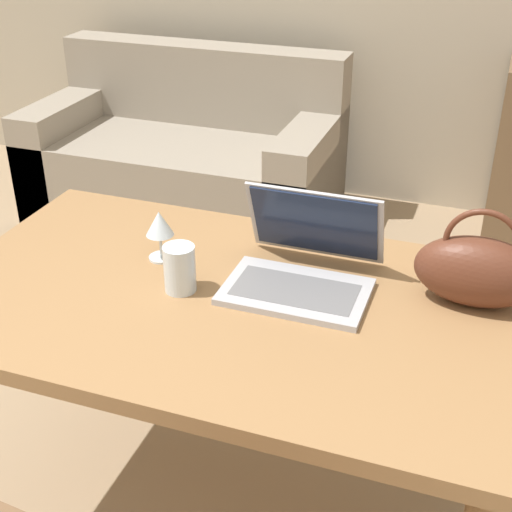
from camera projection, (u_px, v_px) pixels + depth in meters
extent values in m
cube|color=olive|center=(225.00, 302.00, 1.69)|extent=(1.38, 0.83, 0.04)
cylinder|color=olive|center=(90.00, 306.00, 2.35)|extent=(0.06, 0.06, 0.69)
cylinder|color=olive|center=(486.00, 389.00, 1.98)|extent=(0.06, 0.06, 0.69)
cube|color=gray|center=(184.00, 177.00, 3.66)|extent=(1.52, 0.78, 0.42)
cube|color=gray|center=(204.00, 83.00, 3.70)|extent=(1.52, 0.20, 0.40)
cube|color=gray|center=(72.00, 149.00, 3.82)|extent=(0.20, 0.78, 0.56)
cube|color=gray|center=(308.00, 181.00, 3.43)|extent=(0.20, 0.78, 0.56)
cube|color=#ADADB2|center=(296.00, 292.00, 1.68)|extent=(0.34, 0.22, 0.02)
cube|color=slate|center=(295.00, 290.00, 1.67)|extent=(0.29, 0.14, 0.00)
cube|color=#ADADB2|center=(315.00, 223.00, 1.76)|extent=(0.34, 0.09, 0.21)
cube|color=#19233D|center=(315.00, 223.00, 1.75)|extent=(0.31, 0.08, 0.19)
cylinder|color=silver|center=(180.00, 269.00, 1.68)|extent=(0.08, 0.08, 0.12)
cylinder|color=silver|center=(162.00, 257.00, 1.84)|extent=(0.07, 0.07, 0.01)
cylinder|color=silver|center=(161.00, 245.00, 1.82)|extent=(0.01, 0.01, 0.06)
cone|color=silver|center=(159.00, 223.00, 1.79)|extent=(0.07, 0.07, 0.06)
ellipsoid|color=#592D1E|center=(477.00, 272.00, 1.61)|extent=(0.28, 0.14, 0.17)
torus|color=#592D1E|center=(482.00, 244.00, 1.58)|extent=(0.17, 0.01, 0.17)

